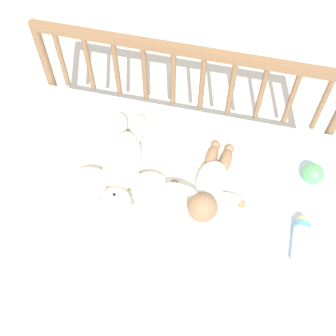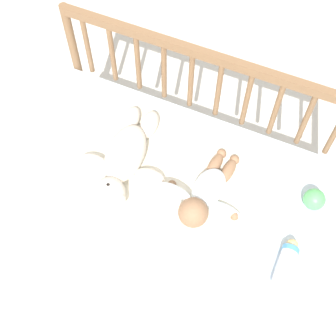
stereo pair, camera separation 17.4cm
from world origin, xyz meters
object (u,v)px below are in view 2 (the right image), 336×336
Objects in this scene: baby at (205,194)px; toy_ball at (314,199)px; baby_bottle at (287,262)px; teddy_bear at (124,158)px.

baby is 4.58× the size of toy_ball.
baby_bottle is (0.35, -0.12, -0.01)m from baby.
toy_ball is at bearing 20.92° from baby.
baby reaches higher than toy_ball.
teddy_bear is 5.87× the size of toy_ball.
toy_ball is at bearing 85.09° from baby_bottle.
baby_bottle is at bearing -19.30° from baby.
teddy_bear is 0.70m from baby_bottle.
baby_bottle is at bearing -94.91° from toy_ball.
teddy_bear is at bearing 168.82° from baby_bottle.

